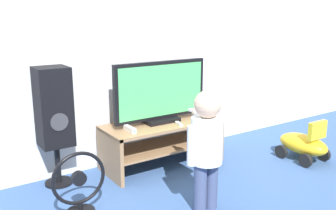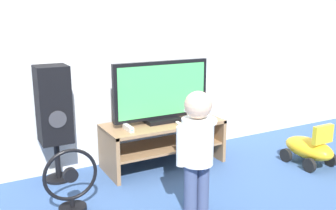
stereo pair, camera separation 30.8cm
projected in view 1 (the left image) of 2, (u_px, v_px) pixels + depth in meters
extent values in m
plane|color=#38568C|center=(177.00, 173.00, 3.66)|extent=(16.00, 16.00, 0.00)
cube|color=silver|center=(144.00, 35.00, 3.84)|extent=(10.00, 0.06, 2.60)
cube|color=#93704C|center=(162.00, 124.00, 3.77)|extent=(1.21, 0.52, 0.03)
cube|color=#93704C|center=(162.00, 146.00, 3.82)|extent=(1.17, 0.48, 0.02)
cube|color=#93704C|center=(110.00, 155.00, 3.50)|extent=(0.04, 0.52, 0.45)
cube|color=#93704C|center=(207.00, 134.00, 4.14)|extent=(0.04, 0.52, 0.45)
cube|color=black|center=(161.00, 120.00, 3.78)|extent=(0.36, 0.20, 0.04)
cube|color=black|center=(161.00, 90.00, 3.71)|extent=(1.03, 0.05, 0.58)
cube|color=#4CBF66|center=(162.00, 91.00, 3.69)|extent=(0.96, 0.01, 0.51)
cube|color=white|center=(130.00, 129.00, 3.47)|extent=(0.04, 0.18, 0.05)
cube|color=#3F8CE5|center=(135.00, 132.00, 3.40)|extent=(0.03, 0.00, 0.01)
cube|color=white|center=(204.00, 117.00, 3.91)|extent=(0.08, 0.13, 0.02)
cylinder|color=#337FD8|center=(204.00, 116.00, 3.91)|extent=(0.01, 0.01, 0.00)
cube|color=white|center=(179.00, 124.00, 3.68)|extent=(0.06, 0.13, 0.02)
cylinder|color=#337FD8|center=(179.00, 123.00, 3.68)|extent=(0.01, 0.01, 0.00)
cylinder|color=#3F4C72|center=(200.00, 188.00, 2.91)|extent=(0.10, 0.10, 0.40)
cylinder|color=#3F4C72|center=(211.00, 184.00, 2.97)|extent=(0.10, 0.10, 0.40)
cylinder|color=white|center=(207.00, 140.00, 2.85)|extent=(0.25, 0.25, 0.36)
sphere|color=beige|center=(208.00, 104.00, 2.78)|extent=(0.21, 0.21, 0.21)
cylinder|color=white|center=(192.00, 146.00, 2.78)|extent=(0.08, 0.08, 0.30)
cylinder|color=white|center=(209.00, 116.00, 3.01)|extent=(0.08, 0.30, 0.08)
sphere|color=beige|center=(197.00, 112.00, 3.14)|extent=(0.09, 0.09, 0.09)
cube|color=white|center=(194.00, 111.00, 3.17)|extent=(0.03, 0.13, 0.02)
cylinder|color=black|center=(59.00, 182.00, 3.43)|extent=(0.25, 0.25, 0.02)
cylinder|color=black|center=(58.00, 164.00, 3.39)|extent=(0.05, 0.05, 0.38)
cube|color=black|center=(53.00, 107.00, 3.27)|extent=(0.28, 0.27, 0.70)
cylinder|color=#38383D|center=(59.00, 122.00, 3.18)|extent=(0.15, 0.01, 0.15)
cylinder|color=black|center=(80.00, 206.00, 2.87)|extent=(0.04, 0.04, 0.07)
torus|color=black|center=(79.00, 178.00, 2.82)|extent=(0.42, 0.03, 0.42)
cylinder|color=black|center=(79.00, 178.00, 2.82)|extent=(0.11, 0.05, 0.11)
ellipsoid|color=gold|center=(303.00, 144.00, 3.97)|extent=(0.31, 0.56, 0.20)
cube|color=yellow|center=(317.00, 130.00, 3.80)|extent=(0.25, 0.05, 0.18)
cylinder|color=black|center=(281.00, 152.00, 4.03)|extent=(0.04, 0.14, 0.14)
cylinder|color=black|center=(299.00, 146.00, 4.20)|extent=(0.04, 0.14, 0.14)
cylinder|color=black|center=(305.00, 161.00, 3.78)|extent=(0.04, 0.14, 0.14)
cylinder|color=black|center=(324.00, 154.00, 3.95)|extent=(0.04, 0.14, 0.14)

